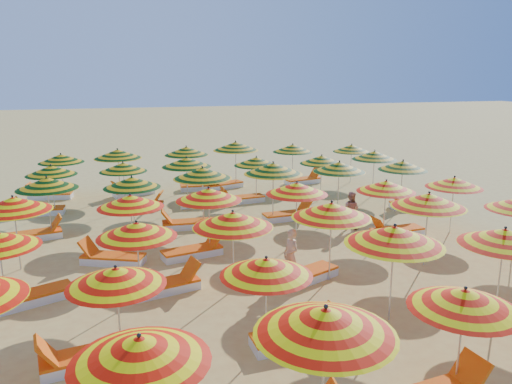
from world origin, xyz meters
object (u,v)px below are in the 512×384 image
at_px(umbrella_18, 13,204).
at_px(lounger_14, 288,215).
at_px(umbrella_14, 233,220).
at_px(umbrella_21, 297,188).
at_px(umbrella_30, 51,170).
at_px(umbrella_2, 325,321).
at_px(umbrella_26, 202,173).
at_px(umbrella_28, 339,167).
at_px(lounger_22, 201,187).
at_px(umbrella_7, 116,277).
at_px(umbrella_33, 256,161).
at_px(umbrella_27, 273,169).
at_px(umbrella_39, 236,146).
at_px(lounger_17, 142,204).
at_px(umbrella_22, 386,186).
at_px(lounger_9, 112,258).
at_px(umbrella_23, 454,182).
at_px(lounger_24, 304,180).
at_px(umbrella_1, 140,350).
at_px(umbrella_34, 322,160).
at_px(umbrella_41, 352,148).
at_px(lounger_8, 306,275).
at_px(lounger_19, 242,199).
at_px(lounger_12, 34,235).
at_px(lounger_6, 32,297).
at_px(beachgoer_a, 291,255).
at_px(umbrella_20, 209,194).
at_px(lounger_7, 166,286).
at_px(umbrella_36, 61,158).
at_px(umbrella_38, 186,151).
at_px(umbrella_10, 504,237).
at_px(lounger_5, 297,337).
at_px(umbrella_37, 118,154).
at_px(umbrella_25, 132,182).
at_px(umbrella_9, 394,236).
at_px(umbrella_8, 266,267).
at_px(lounger_11, 396,231).
at_px(umbrella_15, 332,210).
at_px(umbrella_16, 429,200).
at_px(umbrella_35, 374,155).
at_px(umbrella_19, 130,201).
at_px(umbrella_31, 123,167).
at_px(lounger_13, 187,224).
at_px(lounger_23, 223,185).
at_px(lounger_18, 203,203).

height_order(umbrella_18, lounger_14, umbrella_18).
bearing_deg(lounger_14, umbrella_14, -126.46).
bearing_deg(umbrella_21, umbrella_30, 145.29).
distance_m(umbrella_2, umbrella_26, 10.48).
xyz_separation_m(umbrella_28, lounger_22, (-4.27, 5.13, -1.63)).
height_order(umbrella_7, umbrella_33, umbrella_33).
bearing_deg(umbrella_27, lounger_22, 107.60).
distance_m(umbrella_39, lounger_22, 2.37).
bearing_deg(lounger_17, umbrella_21, -31.35).
relative_size(umbrella_18, umbrella_27, 0.86).
height_order(umbrella_22, lounger_9, umbrella_22).
bearing_deg(lounger_22, umbrella_23, -45.30).
xyz_separation_m(lounger_22, lounger_24, (4.86, 0.06, 0.00)).
bearing_deg(umbrella_1, umbrella_34, 58.76).
distance_m(umbrella_41, lounger_8, 11.95).
distance_m(umbrella_34, lounger_8, 8.45).
relative_size(umbrella_26, umbrella_34, 0.96).
height_order(umbrella_22, lounger_19, umbrella_22).
distance_m(lounger_12, lounger_24, 12.17).
relative_size(lounger_6, beachgoer_a, 1.35).
distance_m(umbrella_28, umbrella_39, 5.84).
bearing_deg(umbrella_34, umbrella_26, -155.96).
height_order(umbrella_20, lounger_7, umbrella_20).
bearing_deg(lounger_14, lounger_9, -161.26).
height_order(lounger_8, lounger_17, same).
bearing_deg(umbrella_1, umbrella_36, 99.28).
relative_size(umbrella_38, lounger_19, 1.13).
xyz_separation_m(umbrella_10, lounger_5, (-4.62, -0.09, -1.60)).
bearing_deg(lounger_24, umbrella_37, 170.77).
xyz_separation_m(umbrella_25, lounger_14, (5.32, 0.15, -1.54)).
distance_m(umbrella_9, lounger_22, 13.10).
height_order(umbrella_8, lounger_11, umbrella_8).
bearing_deg(lounger_5, umbrella_37, 100.79).
distance_m(umbrella_15, beachgoer_a, 1.52).
relative_size(lounger_6, lounger_17, 1.00).
relative_size(umbrella_16, lounger_19, 1.30).
relative_size(umbrella_33, umbrella_35, 1.14).
bearing_deg(umbrella_18, umbrella_19, -0.81).
relative_size(umbrella_27, umbrella_31, 1.21).
xyz_separation_m(lounger_13, lounger_23, (2.34, 5.39, 0.00)).
xyz_separation_m(umbrella_30, lounger_24, (10.63, 2.62, -1.53)).
bearing_deg(lounger_11, umbrella_30, -30.75).
height_order(lounger_11, lounger_19, same).
bearing_deg(umbrella_20, umbrella_34, 42.22).
relative_size(umbrella_34, lounger_18, 1.26).
height_order(umbrella_14, umbrella_25, umbrella_14).
distance_m(umbrella_2, umbrella_27, 10.63).
bearing_deg(lounger_7, lounger_18, 59.42).
bearing_deg(lounger_19, umbrella_35, 169.59).
bearing_deg(umbrella_34, umbrella_14, -125.09).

